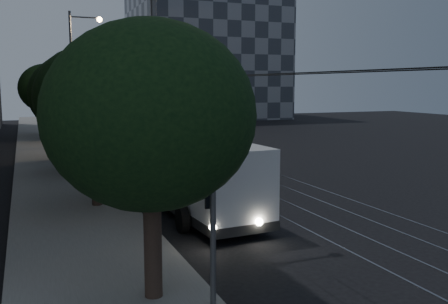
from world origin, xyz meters
The scene contains 19 objects.
ground centered at (0.00, 0.00, 0.00)m, with size 120.00×120.00×0.00m, color black.
sidewalk centered at (-7.50, 20.00, 0.07)m, with size 5.00×90.00×0.15m, color gray.
tram_rails centered at (2.50, 20.00, 0.01)m, with size 4.52×90.00×0.02m.
overhead_wires centered at (-4.97, 20.00, 3.47)m, with size 2.23×90.00×6.00m.
building_distant_right centered at (18.00, 55.00, 12.00)m, with size 22.00×18.00×24.00m, color #333941.
trolleybus centered at (-2.90, 0.29, 1.69)m, with size 3.38×12.32×5.63m.
pickup_silver centered at (-4.12, 11.11, 0.88)m, with size 2.92×6.34×1.76m, color #B3B6BB.
car_white_a centered at (-2.82, 14.12, 0.70)m, with size 1.65×4.10×1.40m, color silver.
car_white_b centered at (-4.30, 21.91, 0.65)m, with size 1.81×4.46×1.30m, color white.
car_white_c centered at (-2.70, 25.32, 0.61)m, with size 1.29×3.69×1.21m, color silver.
car_white_d centered at (-2.70, 33.11, 0.72)m, with size 1.71×4.26×1.45m, color silver.
tree_0 centered at (-6.50, -9.00, 4.62)m, with size 5.05×5.05×6.90m.
tree_1 centered at (-6.50, 1.17, 4.77)m, with size 4.94×4.94×7.01m.
tree_2 centered at (-6.50, 9.91, 4.75)m, with size 5.14×5.14×7.08m.
tree_3 centered at (-6.50, 16.00, 4.51)m, with size 4.17×4.17×6.42m.
tree_4 centered at (-6.50, 28.07, 3.95)m, with size 3.87×3.87×5.72m.
tree_5 centered at (-7.00, 33.68, 4.93)m, with size 5.51×5.51×7.42m.
streetlamp_near centered at (-4.79, -4.32, 5.93)m, with size 2.38×0.44×9.83m.
streetlamp_far centered at (-5.03, 22.25, 6.67)m, with size 2.67×0.44×11.19m.
Camera 1 is at (-9.27, -20.58, 5.37)m, focal length 40.00 mm.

